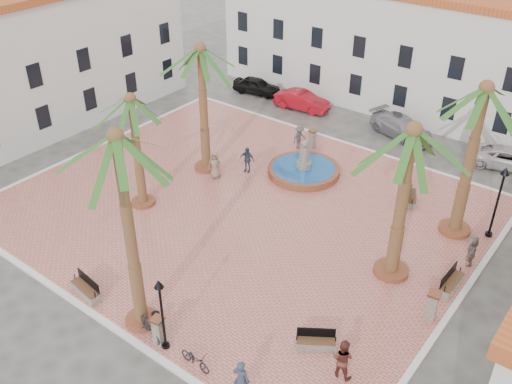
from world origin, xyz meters
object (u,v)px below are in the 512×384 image
cyclist_a (241,380)px  car_red (302,101)px  lamppost_e (500,190)px  bicycle_a (195,359)px  palm_s (119,158)px  litter_bin (156,319)px  car_silver (402,127)px  bench_ne (411,198)px  pedestrian_fountain_a (215,165)px  bollard_se (159,330)px  palm_nw (201,62)px  palm_sw (132,111)px  pedestrian_north (299,137)px  fountain (304,169)px  lamppost_s (161,303)px  bollard_e (432,306)px  bollard_n (312,139)px  cyclist_b (343,358)px  bench_se (316,343)px  palm_ne (482,106)px  car_white (508,158)px  palm_e (411,149)px  bench_s (86,290)px  pedestrian_fountain_b (247,159)px  bicycle_b (149,327)px  pedestrian_east (472,250)px

cyclist_a → car_red: bearing=-72.9°
lamppost_e → bicycle_a: (-6.54, -16.45, -2.49)m
car_red → palm_s: bearing=-169.7°
litter_bin → car_silver: car_silver is taller
bench_ne → pedestrian_fountain_a: bearing=89.0°
bench_ne → bollard_se: bollard_se is taller
palm_nw → palm_sw: palm_nw is taller
pedestrian_north → car_silver: (4.68, 6.34, -0.26)m
fountain → car_silver: (2.49, 9.07, 0.27)m
lamppost_s → car_silver: 25.05m
bollard_e → pedestrian_north: pedestrian_north is taller
litter_bin → bicycle_a: (2.94, -0.64, 0.05)m
bollard_n → cyclist_b: size_ratio=0.71×
bench_se → lamppost_e: size_ratio=0.41×
palm_ne → lamppost_e: palm_ne is taller
palm_nw → car_white: size_ratio=1.76×
bench_se → pedestrian_fountain_a: bearing=113.2°
car_red → bicycle_a: bearing=-162.5°
cyclist_b → pedestrian_fountain_a: 16.83m
cyclist_a → lamppost_s: bearing=-11.8°
bollard_e → fountain: bearing=147.6°
palm_nw → bollard_e: palm_nw is taller
pedestrian_north → bollard_e: bearing=-114.5°
palm_e → pedestrian_north: 15.14m
palm_sw → car_silver: size_ratio=1.36×
palm_sw → cyclist_a: size_ratio=3.69×
bench_s → car_white: bearing=71.7°
palm_sw → car_red: 18.28m
bollard_e → pedestrian_fountain_b: size_ratio=0.89×
bench_s → car_silver: size_ratio=0.38×
palm_sw → car_white: 24.44m
car_red → car_white: size_ratio=0.94×
lamppost_s → pedestrian_fountain_b: size_ratio=2.16×
palm_e → bench_se: size_ratio=4.77×
lamppost_e → bicycle_b: (-9.26, -16.45, -2.38)m
bench_se → bollard_se: bollard_se is taller
bollard_n → cyclist_a: bearing=-64.6°
palm_s → palm_ne: size_ratio=1.10×
palm_nw → cyclist_a: size_ratio=4.42×
fountain → lamppost_s: 16.41m
palm_sw → pedestrian_east: 19.13m
palm_ne → lamppost_s: (-6.61, -15.72, -4.93)m
pedestrian_north → bench_se: bearing=-132.2°
palm_sw → lamppost_e: (17.35, 9.30, -3.02)m
bench_ne → bollard_n: (-8.43, 2.26, 0.43)m
fountain → bench_s: 15.98m
bollard_n → pedestrian_north: pedestrian_north is taller
palm_e → lamppost_e: (2.84, 6.11, -4.06)m
bench_se → pedestrian_east: pedestrian_east is taller
fountain → bollard_se: (3.12, -15.89, 0.42)m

